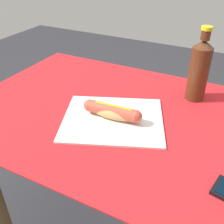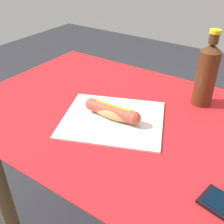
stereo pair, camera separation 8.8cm
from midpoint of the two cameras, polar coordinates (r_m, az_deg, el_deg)
dining_table at (r=1.02m, az=-1.01°, el=-7.26°), size 1.11×0.77×0.75m
paper_wrapper at (r=0.90m, az=-2.81°, el=-1.54°), size 0.41×0.39×0.01m
hot_dog at (r=0.88m, az=-2.87°, el=0.04°), size 0.21×0.06×0.05m
soda_bottle at (r=1.00m, az=15.81°, el=8.75°), size 0.07×0.07×0.27m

